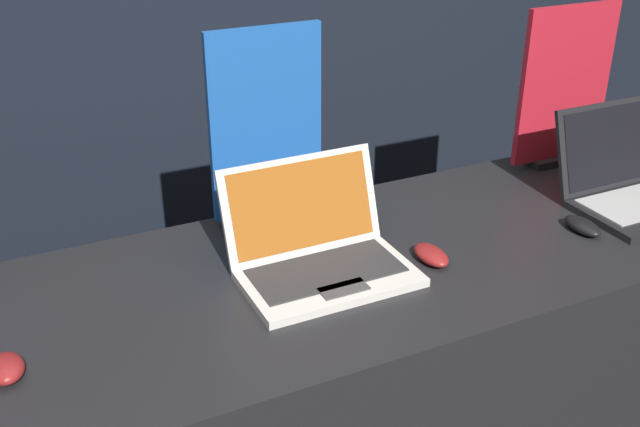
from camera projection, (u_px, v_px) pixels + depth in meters
name	position (u px, v px, depth m)	size (l,w,h in m)	color
display_counter	(325.00, 416.00, 1.97)	(2.37, 0.74, 0.90)	black
mouse_front	(6.00, 368.00, 1.41)	(0.07, 0.10, 0.04)	maroon
laptop_middle	(318.00, 249.00, 1.74)	(0.39, 0.32, 0.24)	silver
mouse_middle	(431.00, 255.00, 1.80)	(0.06, 0.12, 0.03)	maroon
promo_stand_middle	(266.00, 131.00, 1.90)	(0.30, 0.07, 0.51)	black
laptop_back	(634.00, 182.00, 2.07)	(0.38, 0.33, 0.26)	black
mouse_back	(583.00, 226.00, 1.93)	(0.06, 0.12, 0.03)	black
promo_stand_back	(564.00, 91.00, 2.25)	(0.33, 0.07, 0.49)	black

